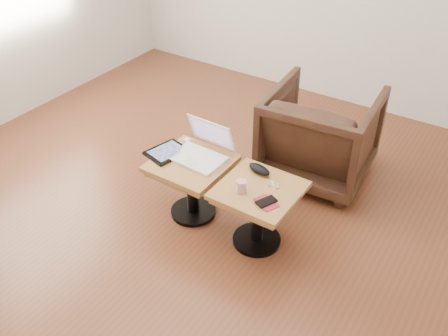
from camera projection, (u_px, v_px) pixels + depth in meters
The scene contains 11 objects.
room_shell at pixel (187, 33), 2.71m from camera, with size 4.52×4.52×2.71m.
side_table_left at pixel (192, 175), 3.36m from camera, with size 0.49×0.49×0.44m.
side_table_right at pixel (259, 202), 3.13m from camera, with size 0.49×0.49×0.44m.
laptop at pixel (202, 150), 3.32m from camera, with size 0.36×0.34×0.24m.
tablet at pixel (167, 152), 3.37m from camera, with size 0.27×0.31×0.02m.
charging_adapter at pixel (187, 141), 3.48m from camera, with size 0.04×0.04×0.02m, color white.
glasses_case at pixel (259, 169), 3.18m from camera, with size 0.17×0.07×0.05m, color black.
striped_cup at pixel (241, 186), 3.01m from camera, with size 0.06×0.06×0.08m, color #C4506A.
earbuds_tangle at pixel (274, 185), 3.08m from camera, with size 0.08×0.05×0.02m.
phone_on_sleeve at pixel (266, 202), 2.94m from camera, with size 0.17×0.15×0.02m.
armchair at pixel (320, 135), 3.74m from camera, with size 0.76×0.78×0.71m, color black.
Camera 1 is at (1.61, -2.09, 2.32)m, focal length 40.00 mm.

